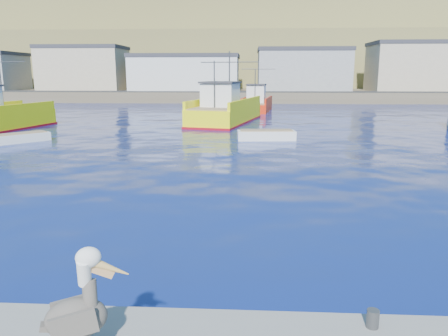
# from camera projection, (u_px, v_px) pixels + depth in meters

# --- Properties ---
(ground) EXTENTS (260.00, 260.00, 0.00)m
(ground) POSITION_uv_depth(u_px,v_px,m) (206.00, 262.00, 10.57)
(ground) COLOR #071458
(ground) RESTS_ON ground
(dock_bollards) EXTENTS (36.20, 0.20, 0.30)m
(dock_bollards) POSITION_uv_depth(u_px,v_px,m) (223.00, 314.00, 7.08)
(dock_bollards) COLOR #4C4C4C
(dock_bollards) RESTS_ON dock
(far_shore) EXTENTS (200.00, 81.00, 24.00)m
(far_shore) POSITION_uv_depth(u_px,v_px,m) (246.00, 56.00, 115.22)
(far_shore) COLOR brown
(far_shore) RESTS_ON ground
(trawler_yellow_b) EXTENTS (6.74, 12.56, 6.60)m
(trawler_yellow_b) POSITION_uv_depth(u_px,v_px,m) (225.00, 111.00, 40.35)
(trawler_yellow_b) COLOR #FFF80B
(trawler_yellow_b) RESTS_ON ground
(boat_orange) EXTENTS (4.10, 8.09, 6.01)m
(boat_orange) POSITION_uv_depth(u_px,v_px,m) (257.00, 103.00, 52.42)
(boat_orange) COLOR red
(boat_orange) RESTS_ON ground
(skiff_left) EXTENTS (3.22, 3.41, 0.76)m
(skiff_left) POSITION_uv_depth(u_px,v_px,m) (22.00, 138.00, 29.08)
(skiff_left) COLOR silver
(skiff_left) RESTS_ON ground
(skiff_mid) EXTENTS (4.03, 1.69, 0.86)m
(skiff_mid) POSITION_uv_depth(u_px,v_px,m) (266.00, 136.00, 29.99)
(skiff_mid) COLOR silver
(skiff_mid) RESTS_ON ground
(pelican) EXTENTS (1.27, 0.79, 1.60)m
(pelican) POSITION_uv_depth(u_px,v_px,m) (79.00, 309.00, 6.23)
(pelican) COLOR #595451
(pelican) RESTS_ON dock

